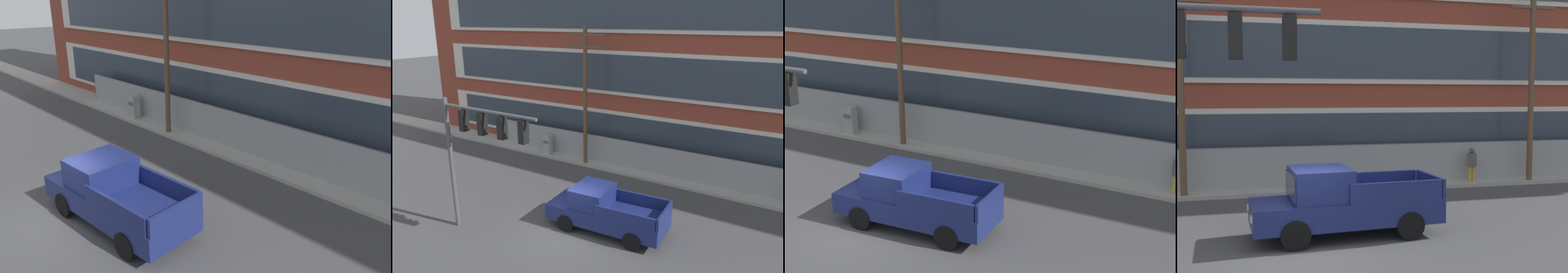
{
  "view_description": "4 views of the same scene",
  "coord_description": "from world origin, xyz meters",
  "views": [
    {
      "loc": [
        10.58,
        -4.26,
        6.77
      ],
      "look_at": [
        0.82,
        5.08,
        1.77
      ],
      "focal_mm": 35.0,
      "sensor_mm": 36.0,
      "label": 1
    },
    {
      "loc": [
        8.71,
        -12.29,
        9.18
      ],
      "look_at": [
        -2.23,
        5.33,
        2.8
      ],
      "focal_mm": 35.0,
      "sensor_mm": 36.0,
      "label": 2
    },
    {
      "loc": [
        11.84,
        -13.58,
        9.07
      ],
      "look_at": [
        3.21,
        2.14,
        3.18
      ],
      "focal_mm": 55.0,
      "sensor_mm": 36.0,
      "label": 3
    },
    {
      "loc": [
        -1.26,
        -12.39,
        4.0
      ],
      "look_at": [
        2.43,
        2.36,
        2.75
      ],
      "focal_mm": 45.0,
      "sensor_mm": 36.0,
      "label": 4
    }
  ],
  "objects": [
    {
      "name": "sidewalk_building_side",
      "position": [
        0.0,
        8.21,
        0.08
      ],
      "size": [
        80.0,
        1.94,
        0.16
      ],
      "primitive_type": "cube",
      "color": "#9E9B93",
      "rests_on": "ground"
    },
    {
      "name": "chain_link_fence",
      "position": [
        2.61,
        8.28,
        0.98
      ],
      "size": [
        29.75,
        0.06,
        1.93
      ],
      "color": "gray",
      "rests_on": "ground"
    },
    {
      "name": "electrical_cabinet",
      "position": [
        -7.04,
        7.71,
        0.75
      ],
      "size": [
        0.59,
        0.43,
        1.49
      ],
      "color": "#939993",
      "rests_on": "ground"
    },
    {
      "name": "ground_plane",
      "position": [
        0.0,
        0.0,
        0.0
      ],
      "size": [
        160.0,
        160.0,
        0.0
      ],
      "primitive_type": "plane",
      "color": "#424244"
    },
    {
      "name": "utility_pole_near_corner",
      "position": [
        -3.83,
        7.59,
        4.94
      ],
      "size": [
        2.8,
        0.26,
        8.84
      ],
      "color": "brown",
      "rests_on": "ground"
    },
    {
      "name": "pickup_truck_navy",
      "position": [
        1.23,
        1.19,
        0.95
      ],
      "size": [
        5.51,
        2.38,
        2.0
      ],
      "color": "navy",
      "rests_on": "ground"
    }
  ]
}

